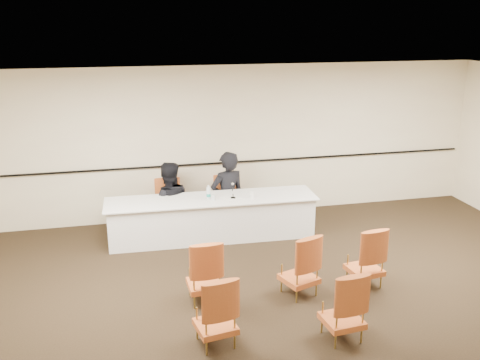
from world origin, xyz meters
name	(u,v)px	position (x,y,z in m)	size (l,w,h in m)	color
floor	(300,315)	(0.00, 0.00, 0.00)	(10.00, 10.00, 0.00)	black
ceiling	(308,93)	(0.00, 0.00, 3.00)	(10.00, 10.00, 0.00)	white
wall_back	(235,142)	(0.00, 4.00, 1.50)	(10.00, 0.04, 3.00)	beige
wall_rail	(236,162)	(0.00, 3.96, 1.10)	(9.80, 0.04, 0.03)	black
panel_table	(212,218)	(-0.69, 2.87, 0.38)	(3.78, 0.87, 0.76)	silver
panelist_main	(228,200)	(-0.29, 3.42, 0.50)	(0.70, 0.46, 1.92)	black
panelist_main_chair	(228,201)	(-0.29, 3.42, 0.47)	(0.50, 0.50, 0.95)	#A5431D
panelist_second	(169,207)	(-1.41, 3.46, 0.44)	(0.85, 0.66, 1.76)	black
panelist_second_chair	(169,205)	(-1.41, 3.46, 0.47)	(0.50, 0.50, 0.95)	#A5431D
papers	(232,198)	(-0.34, 2.81, 0.76)	(0.30, 0.22, 0.00)	white
microphone	(233,191)	(-0.31, 2.79, 0.88)	(0.09, 0.18, 0.25)	black
water_bottle	(209,192)	(-0.75, 2.85, 0.88)	(0.08, 0.08, 0.25)	teal
drinking_glass	(213,198)	(-0.68, 2.77, 0.81)	(0.06, 0.06, 0.10)	silver
coffee_cup	(252,195)	(0.02, 2.73, 0.82)	(0.08, 0.08, 0.12)	white
aud_chair_front_left	(204,270)	(-1.19, 0.66, 0.47)	(0.50, 0.50, 0.95)	#A5431D
aud_chair_front_mid	(299,264)	(0.17, 0.54, 0.47)	(0.50, 0.50, 0.95)	#A5431D
aud_chair_front_right	(365,256)	(1.21, 0.59, 0.47)	(0.50, 0.50, 0.95)	#A5431D
aud_chair_back_left	(215,310)	(-1.23, -0.41, 0.47)	(0.50, 0.50, 0.95)	#A5431D
aud_chair_back_mid	(343,304)	(0.33, -0.63, 0.47)	(0.50, 0.50, 0.95)	#A5431D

